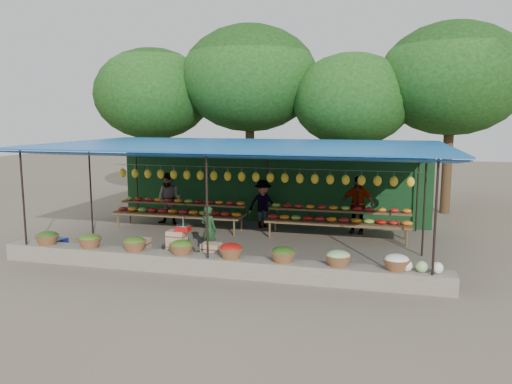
% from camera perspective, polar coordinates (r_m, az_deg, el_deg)
% --- Properties ---
extents(ground, '(60.00, 60.00, 0.00)m').
position_cam_1_polar(ground, '(14.15, -1.45, -5.96)').
color(ground, '#665B4B').
rests_on(ground, ground).
extents(stone_curb, '(10.60, 0.55, 0.40)m').
position_cam_1_polar(stone_curb, '(11.58, -5.26, -8.29)').
color(stone_curb, '#696554').
rests_on(stone_curb, ground).
extents(stall_canopy, '(10.80, 6.60, 2.82)m').
position_cam_1_polar(stall_canopy, '(13.80, -1.41, 4.91)').
color(stall_canopy, black).
rests_on(stall_canopy, ground).
extents(produce_baskets, '(8.98, 0.58, 0.34)m').
position_cam_1_polar(produce_baskets, '(11.51, -5.75, -6.51)').
color(produce_baskets, brown).
rests_on(produce_baskets, stone_curb).
extents(netting_backdrop, '(10.60, 0.06, 2.50)m').
position_cam_1_polar(netting_backdrop, '(16.91, 1.48, 0.76)').
color(netting_backdrop, '#17401D').
rests_on(netting_backdrop, ground).
extents(tree_row, '(16.51, 5.50, 7.12)m').
position_cam_1_polar(tree_row, '(19.56, 4.99, 11.93)').
color(tree_row, '#382414').
rests_on(tree_row, ground).
extents(fruit_table_left, '(4.21, 0.95, 0.93)m').
position_cam_1_polar(fruit_table_left, '(16.09, -8.68, -2.06)').
color(fruit_table_left, '#523621').
rests_on(fruit_table_left, ground).
extents(fruit_table_right, '(4.21, 0.95, 0.93)m').
position_cam_1_polar(fruit_table_right, '(14.87, 9.34, -2.96)').
color(fruit_table_right, '#523621').
rests_on(fruit_table_right, ground).
extents(crate_counter, '(2.37, 0.36, 0.77)m').
position_cam_1_polar(crate_counter, '(12.62, -9.14, -6.41)').
color(crate_counter, tan).
rests_on(crate_counter, ground).
extents(weighing_scale, '(0.35, 0.35, 0.37)m').
position_cam_1_polar(weighing_scale, '(12.41, -8.31, -4.05)').
color(weighing_scale, red).
rests_on(weighing_scale, crate_counter).
extents(vendor_seated, '(0.54, 0.44, 1.29)m').
position_cam_1_polar(vendor_seated, '(13.02, -5.42, -4.36)').
color(vendor_seated, '#1C3E1E').
rests_on(vendor_seated, ground).
extents(customer_left, '(0.87, 0.70, 1.72)m').
position_cam_1_polar(customer_left, '(16.75, -9.89, -0.78)').
color(customer_left, slate).
rests_on(customer_left, ground).
extents(customer_mid, '(1.15, 1.03, 1.55)m').
position_cam_1_polar(customer_mid, '(16.09, 0.80, -1.36)').
color(customer_mid, slate).
rests_on(customer_mid, ground).
extents(customer_right, '(1.07, 0.53, 1.77)m').
position_cam_1_polar(customer_right, '(15.64, 11.50, -1.41)').
color(customer_right, slate).
rests_on(customer_right, ground).
extents(blue_crate_front, '(0.63, 0.49, 0.34)m').
position_cam_1_polar(blue_crate_front, '(14.44, -21.99, -5.59)').
color(blue_crate_front, navy).
rests_on(blue_crate_front, ground).
extents(blue_crate_back, '(0.56, 0.49, 0.28)m').
position_cam_1_polar(blue_crate_back, '(14.69, -22.18, -5.49)').
color(blue_crate_back, navy).
rests_on(blue_crate_back, ground).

